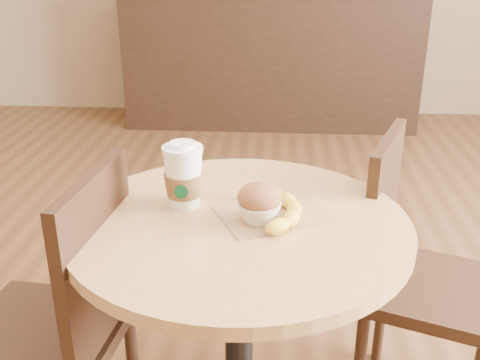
% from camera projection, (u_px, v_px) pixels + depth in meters
% --- Properties ---
extents(cafe_table, '(0.78, 0.78, 0.75)m').
position_uv_depth(cafe_table, '(239.00, 290.00, 1.34)').
color(cafe_table, black).
rests_on(cafe_table, ground).
extents(chair_left, '(0.42, 0.42, 0.87)m').
position_uv_depth(chair_left, '(62.00, 323.00, 1.36)').
color(chair_left, black).
rests_on(chair_left, ground).
extents(chair_right, '(0.49, 0.49, 0.86)m').
position_uv_depth(chair_right, '(415.00, 271.00, 1.59)').
color(chair_right, black).
rests_on(chair_right, ground).
extents(service_counter, '(2.30, 0.65, 1.04)m').
position_uv_depth(service_counter, '(271.00, 56.00, 4.34)').
color(service_counter, black).
rests_on(service_counter, ground).
extents(kraft_bag, '(0.29, 0.27, 0.00)m').
position_uv_depth(kraft_bag, '(272.00, 214.00, 1.29)').
color(kraft_bag, '#947047').
rests_on(kraft_bag, cafe_table).
extents(coffee_cup, '(0.09, 0.10, 0.16)m').
position_uv_depth(coffee_cup, '(184.00, 178.00, 1.31)').
color(coffee_cup, white).
rests_on(coffee_cup, cafe_table).
extents(muffin, '(0.10, 0.10, 0.09)m').
position_uv_depth(muffin, '(259.00, 203.00, 1.24)').
color(muffin, silver).
rests_on(muffin, kraft_bag).
extents(banana, '(0.22, 0.27, 0.03)m').
position_uv_depth(banana, '(273.00, 208.00, 1.28)').
color(banana, yellow).
rests_on(banana, kraft_bag).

